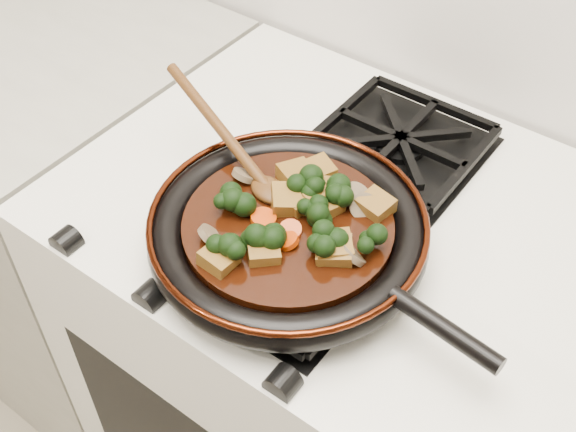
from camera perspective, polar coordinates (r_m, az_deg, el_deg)
The scene contains 35 objects.
stove at distance 1.35m, azimuth 3.53°, elevation -12.74°, with size 0.76×0.60×0.90m, color white.
burner_grate_front at distance 0.90m, azimuth -0.16°, elevation -3.42°, with size 0.23×0.23×0.03m, color black, non-canonical shape.
burner_grate_back at distance 1.08m, azimuth 8.84°, elevation 5.72°, with size 0.23×0.23×0.03m, color black, non-canonical shape.
skillet at distance 0.89m, azimuth 0.10°, elevation -1.23°, with size 0.47×0.35×0.05m.
braising_sauce at distance 0.89m, azimuth 0.00°, elevation -0.94°, with size 0.26×0.26×0.02m, color black.
tofu_cube_0 at distance 0.84m, azimuth 3.68°, elevation -2.81°, with size 0.04×0.04×0.02m, color brown.
tofu_cube_1 at distance 0.84m, azimuth -1.93°, elevation -2.88°, with size 0.03×0.04×0.02m, color brown.
tofu_cube_2 at distance 0.84m, azimuth 3.63°, elevation -2.54°, with size 0.04×0.04×0.02m, color brown.
tofu_cube_3 at distance 0.89m, azimuth 2.81°, elevation 0.91°, with size 0.04×0.04×0.02m, color brown.
tofu_cube_4 at distance 0.94m, azimuth 2.53°, elevation 3.58°, with size 0.04×0.03×0.02m, color brown.
tofu_cube_5 at distance 0.90m, azimuth 0.92°, elevation 1.35°, with size 0.04×0.04×0.02m, color brown.
tofu_cube_6 at distance 0.93m, azimuth 0.62°, elevation 3.29°, with size 0.04×0.04×0.02m, color brown.
tofu_cube_7 at distance 0.90m, azimuth -0.01°, elevation 1.24°, with size 0.04×0.04×0.02m, color brown.
tofu_cube_8 at distance 0.84m, azimuth -5.46°, elevation -3.41°, with size 0.04×0.04×0.02m, color brown.
tofu_cube_9 at distance 0.91m, azimuth 2.62°, elevation 1.89°, with size 0.04×0.04×0.02m, color brown.
tofu_cube_10 at distance 0.90m, azimuth 6.94°, elevation 0.83°, with size 0.04×0.04×0.02m, color brown.
broccoli_floret_0 at distance 0.84m, azimuth -4.33°, elevation -2.45°, with size 0.06×0.06×0.06m, color black, non-canonical shape.
broccoli_floret_1 at distance 0.84m, azimuth 3.13°, elevation -2.30°, with size 0.06×0.06×0.06m, color black, non-canonical shape.
broccoli_floret_2 at distance 0.88m, azimuth 2.06°, elevation -0.01°, with size 0.06×0.06×0.05m, color black, non-canonical shape.
broccoli_floret_3 at distance 0.90m, azimuth 4.11°, elevation 1.74°, with size 0.06×0.06×0.06m, color black, non-canonical shape.
broccoli_floret_4 at distance 0.85m, azimuth 6.28°, elevation -2.20°, with size 0.05×0.05×0.05m, color black, non-canonical shape.
broccoli_floret_5 at distance 0.85m, azimuth -1.67°, elevation -1.94°, with size 0.06×0.06×0.05m, color black, non-canonical shape.
broccoli_floret_6 at distance 0.89m, azimuth -4.16°, elevation 0.97°, with size 0.06×0.06×0.05m, color black, non-canonical shape.
broccoli_floret_7 at distance 0.91m, azimuth 1.64°, elevation 2.17°, with size 0.06×0.06×0.06m, color black, non-canonical shape.
carrot_coin_0 at distance 0.84m, azimuth 3.25°, elevation -2.90°, with size 0.03×0.03×0.01m, color #C23605.
carrot_coin_1 at distance 0.85m, azimuth -0.04°, elevation -1.99°, with size 0.03×0.03×0.01m, color #C23605.
carrot_coin_2 at distance 0.88m, azimuth -1.95°, elevation -0.17°, with size 0.03×0.03×0.01m, color #C23605.
carrot_coin_3 at distance 0.87m, azimuth 0.19°, elevation -1.11°, with size 0.03×0.03×0.01m, color #C23605.
carrot_coin_4 at distance 0.90m, azimuth 0.93°, elevation 0.82°, with size 0.03×0.03×0.01m, color #C23605.
mushroom_slice_0 at distance 0.91m, azimuth 5.46°, elevation 1.66°, with size 0.04×0.04×0.01m, color brown.
mushroom_slice_1 at distance 0.84m, azimuth 5.14°, elevation -3.07°, with size 0.03×0.03×0.01m, color brown.
mushroom_slice_2 at distance 0.86m, azimuth -6.04°, elevation -1.65°, with size 0.04×0.04×0.01m, color brown.
mushroom_slice_3 at distance 0.93m, azimuth -3.49°, elevation 3.21°, with size 0.03×0.03×0.01m, color brown.
mushroom_slice_4 at distance 0.90m, azimuth 5.99°, elevation 0.74°, with size 0.04×0.04×0.01m, color brown.
wooden_spoon at distance 0.95m, azimuth -3.86°, elevation 5.00°, with size 0.15×0.07×0.24m.
Camera 1 is at (0.35, 1.08, 1.60)m, focal length 45.00 mm.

